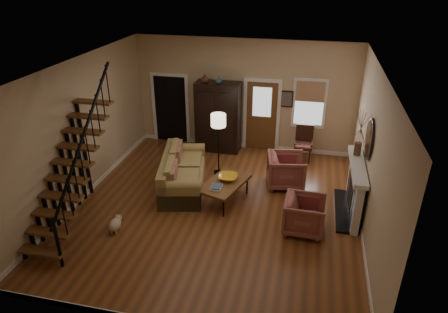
% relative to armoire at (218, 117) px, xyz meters
% --- Properties ---
extents(room, '(7.00, 7.33, 3.30)m').
position_rel_armoire_xyz_m(room, '(0.29, -1.39, 0.46)').
color(room, brown).
rests_on(room, ground).
extents(staircase, '(0.94, 2.80, 3.20)m').
position_rel_armoire_xyz_m(staircase, '(-2.08, -4.45, 0.55)').
color(staircase, brown).
rests_on(staircase, ground).
extents(fireplace, '(0.33, 1.95, 2.30)m').
position_rel_armoire_xyz_m(fireplace, '(3.83, -2.65, -0.31)').
color(fireplace, black).
rests_on(fireplace, ground).
extents(armoire, '(1.30, 0.60, 2.10)m').
position_rel_armoire_xyz_m(armoire, '(0.00, 0.00, 0.00)').
color(armoire, black).
rests_on(armoire, ground).
extents(vase_a, '(0.24, 0.24, 0.25)m').
position_rel_armoire_xyz_m(vase_a, '(-0.35, -0.10, 1.17)').
color(vase_a, '#4C2619').
rests_on(vase_a, armoire).
extents(vase_b, '(0.20, 0.20, 0.21)m').
position_rel_armoire_xyz_m(vase_b, '(0.05, -0.10, 1.16)').
color(vase_b, '#334C60').
rests_on(vase_b, armoire).
extents(sofa, '(1.47, 2.47, 0.86)m').
position_rel_armoire_xyz_m(sofa, '(-0.33, -2.43, -0.62)').
color(sofa, olive).
rests_on(sofa, ground).
extents(coffee_table, '(1.14, 1.51, 0.51)m').
position_rel_armoire_xyz_m(coffee_table, '(0.83, -2.83, -0.79)').
color(coffee_table, brown).
rests_on(coffee_table, ground).
extents(bowl, '(0.46, 0.46, 0.11)m').
position_rel_armoire_xyz_m(bowl, '(0.88, -2.68, -0.48)').
color(bowl, gold).
rests_on(bowl, coffee_table).
extents(books, '(0.24, 0.33, 0.06)m').
position_rel_armoire_xyz_m(books, '(0.71, -3.13, -0.51)').
color(books, beige).
rests_on(books, coffee_table).
extents(armchair_left, '(0.88, 0.86, 0.78)m').
position_rel_armoire_xyz_m(armchair_left, '(2.74, -3.60, -0.66)').
color(armchair_left, maroon).
rests_on(armchair_left, ground).
extents(armchair_right, '(1.08, 1.06, 0.85)m').
position_rel_armoire_xyz_m(armchair_right, '(2.19, -1.75, -0.63)').
color(armchair_right, maroon).
rests_on(armchair_right, ground).
extents(floor_lamp, '(0.50, 0.50, 1.70)m').
position_rel_armoire_xyz_m(floor_lamp, '(0.37, -1.50, -0.20)').
color(floor_lamp, black).
rests_on(floor_lamp, ground).
extents(side_chair, '(0.54, 0.54, 1.02)m').
position_rel_armoire_xyz_m(side_chair, '(2.55, -0.20, -0.54)').
color(side_chair, '#321B10').
rests_on(side_chair, ground).
extents(dog, '(0.27, 0.43, 0.30)m').
position_rel_armoire_xyz_m(dog, '(-1.18, -4.53, -0.90)').
color(dog, beige).
rests_on(dog, ground).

